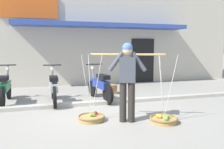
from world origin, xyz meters
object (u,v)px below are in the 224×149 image
fruit_vendor (127,77)px  fruit_basket_right_side (164,119)px  motorcycle_nearest_shop (5,88)px  fruit_basket_left_side (91,117)px  motorcycle_third_in_row (100,86)px  wooden_crate (110,89)px  motorcycle_second_in_row (54,88)px

fruit_vendor → fruit_basket_right_side: (0.73, -0.29, -0.90)m
fruit_vendor → motorcycle_nearest_shop: bearing=136.6°
fruit_basket_left_side → fruit_basket_right_side: 1.56m
motorcycle_third_in_row → wooden_crate: size_ratio=4.12×
fruit_vendor → fruit_basket_left_side: (-0.73, 0.29, -0.90)m
motorcycle_nearest_shop → motorcycle_third_in_row: (2.69, -0.40, 0.00)m
fruit_basket_right_side → wooden_crate: 3.38m
wooden_crate → motorcycle_third_in_row: bearing=-122.4°
wooden_crate → motorcycle_nearest_shop: bearing=-171.5°
motorcycle_third_in_row → fruit_basket_left_side: bearing=-109.5°
fruit_basket_left_side → fruit_basket_right_side: (1.45, -0.58, 0.00)m
fruit_basket_right_side → motorcycle_third_in_row: 2.63m
fruit_basket_right_side → wooden_crate: bearing=93.6°
motorcycle_second_in_row → motorcycle_third_in_row: bearing=-0.4°
motorcycle_second_in_row → wooden_crate: (1.93, 0.88, -0.29)m
fruit_basket_right_side → motorcycle_third_in_row: size_ratio=0.80×
fruit_basket_left_side → motorcycle_third_in_row: fruit_basket_left_side is taller
fruit_basket_left_side → motorcycle_third_in_row: (0.67, 1.90, 0.38)m
motorcycle_nearest_shop → fruit_vendor: bearing=-43.4°
fruit_basket_left_side → motorcycle_second_in_row: size_ratio=0.80×
fruit_basket_right_side → motorcycle_second_in_row: bearing=130.7°
motorcycle_nearest_shop → motorcycle_third_in_row: same height
fruit_basket_left_side → motorcycle_third_in_row: 2.05m
fruit_basket_left_side → motorcycle_second_in_row: fruit_basket_left_side is taller
fruit_basket_right_side → motorcycle_nearest_shop: size_ratio=0.80×
motorcycle_nearest_shop → wooden_crate: (3.26, 0.49, -0.29)m
motorcycle_third_in_row → wooden_crate: (0.56, 0.89, -0.29)m
fruit_vendor → fruit_basket_right_side: 1.19m
fruit_basket_left_side → motorcycle_nearest_shop: bearing=131.2°
motorcycle_nearest_shop → wooden_crate: size_ratio=4.14×
motorcycle_second_in_row → fruit_basket_left_side: bearing=-70.0°
motorcycle_nearest_shop → motorcycle_third_in_row: bearing=-8.5°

